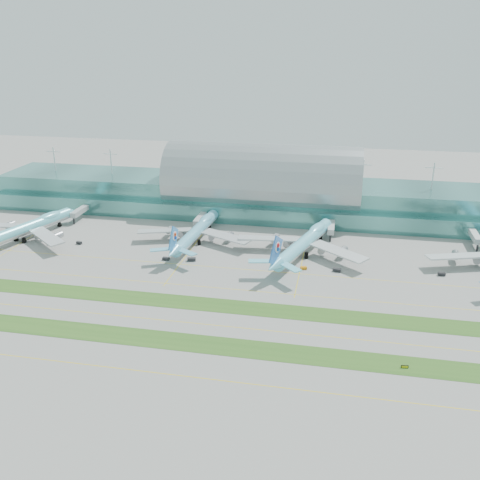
% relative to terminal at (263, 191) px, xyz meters
% --- Properties ---
extents(ground, '(700.00, 700.00, 0.00)m').
position_rel_terminal_xyz_m(ground, '(-0.01, -128.79, -14.23)').
color(ground, gray).
rests_on(ground, ground).
extents(terminal, '(340.00, 69.10, 36.00)m').
position_rel_terminal_xyz_m(terminal, '(0.00, 0.00, 0.00)').
color(terminal, '#3D7A75').
rests_on(terminal, ground).
extents(grass_strip_near, '(420.00, 12.00, 0.08)m').
position_rel_terminal_xyz_m(grass_strip_near, '(-0.01, -156.79, -14.19)').
color(grass_strip_near, '#2D591E').
rests_on(grass_strip_near, ground).
extents(grass_strip_far, '(420.00, 12.00, 0.08)m').
position_rel_terminal_xyz_m(grass_strip_far, '(-0.01, -126.79, -14.19)').
color(grass_strip_far, '#2D591E').
rests_on(grass_strip_far, ground).
extents(taxiline_a, '(420.00, 0.35, 0.01)m').
position_rel_terminal_xyz_m(taxiline_a, '(-0.01, -176.79, -14.22)').
color(taxiline_a, yellow).
rests_on(taxiline_a, ground).
extents(taxiline_b, '(420.00, 0.35, 0.01)m').
position_rel_terminal_xyz_m(taxiline_b, '(-0.01, -142.79, -14.22)').
color(taxiline_b, yellow).
rests_on(taxiline_b, ground).
extents(taxiline_c, '(420.00, 0.35, 0.01)m').
position_rel_terminal_xyz_m(taxiline_c, '(-0.01, -110.79, -14.22)').
color(taxiline_c, yellow).
rests_on(taxiline_c, ground).
extents(taxiline_d, '(420.00, 0.35, 0.01)m').
position_rel_terminal_xyz_m(taxiline_d, '(-0.01, -88.79, -14.22)').
color(taxiline_d, yellow).
rests_on(taxiline_d, ground).
extents(airliner_a, '(65.43, 75.88, 21.39)m').
position_rel_terminal_xyz_m(airliner_a, '(-119.55, -71.99, -7.63)').
color(airliner_a, '#65D0DF').
rests_on(airliner_a, ground).
extents(airliner_b, '(64.19, 73.05, 20.10)m').
position_rel_terminal_xyz_m(airliner_b, '(-27.12, -57.61, -8.03)').
color(airliner_b, '#65C0DF').
rests_on(airliner_b, ground).
extents(airliner_c, '(66.73, 77.40, 21.83)m').
position_rel_terminal_xyz_m(airliner_c, '(31.44, -64.27, -7.49)').
color(airliner_c, '#6ED9F2').
rests_on(airliner_c, ground).
extents(gse_b, '(3.11, 2.06, 1.45)m').
position_rel_terminal_xyz_m(gse_b, '(-87.95, -73.32, -13.50)').
color(gse_b, black).
rests_on(gse_b, ground).
extents(gse_c, '(3.39, 2.04, 1.38)m').
position_rel_terminal_xyz_m(gse_c, '(-35.38, -85.09, -13.54)').
color(gse_c, black).
rests_on(gse_c, ground).
extents(gse_d, '(4.48, 2.90, 1.62)m').
position_rel_terminal_xyz_m(gse_d, '(-22.56, -83.76, -13.42)').
color(gse_d, black).
rests_on(gse_d, ground).
extents(gse_e, '(3.36, 2.63, 1.28)m').
position_rel_terminal_xyz_m(gse_e, '(32.82, -83.26, -13.59)').
color(gse_e, '#CC760C').
rests_on(gse_e, ground).
extents(gse_f, '(3.95, 2.45, 1.54)m').
position_rel_terminal_xyz_m(gse_f, '(48.50, -82.99, -13.46)').
color(gse_f, black).
rests_on(gse_f, ground).
extents(gse_g, '(3.34, 2.14, 1.46)m').
position_rel_terminal_xyz_m(gse_g, '(96.55, -78.15, -13.50)').
color(gse_g, black).
rests_on(gse_g, ground).
extents(taxiway_sign_east, '(2.50, 0.56, 1.05)m').
position_rel_terminal_xyz_m(taxiway_sign_east, '(72.89, -158.20, -13.71)').
color(taxiway_sign_east, black).
rests_on(taxiway_sign_east, ground).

